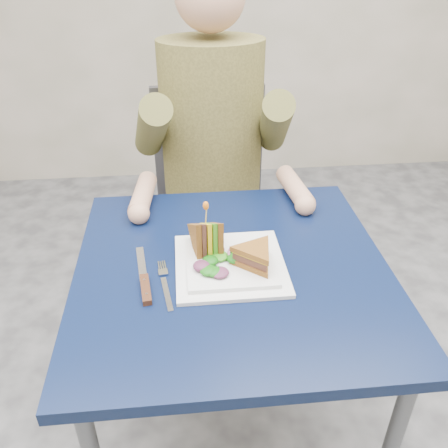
{
  "coord_description": "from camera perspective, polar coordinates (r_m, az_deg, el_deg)",
  "views": [
    {
      "loc": [
        -0.11,
        -0.9,
        1.43
      ],
      "look_at": [
        -0.02,
        0.05,
        0.82
      ],
      "focal_mm": 38.0,
      "sensor_mm": 36.0,
      "label": 1
    }
  ],
  "objects": [
    {
      "name": "lettuce_spill",
      "position": [
        1.13,
        0.96,
        -3.61
      ],
      "size": [
        0.15,
        0.13,
        0.02
      ],
      "primitive_type": null,
      "color": "#337A14",
      "rests_on": "plate"
    },
    {
      "name": "sandwich_flat",
      "position": [
        1.1,
        3.77,
        -3.88
      ],
      "size": [
        0.17,
        0.17,
        0.05
      ],
      "color": "brown",
      "rests_on": "plate"
    },
    {
      "name": "ground",
      "position": [
        1.69,
        0.76,
        -25.1
      ],
      "size": [
        4.0,
        4.0,
        0.0
      ],
      "primitive_type": "plane",
      "color": "#505052",
      "rests_on": "ground"
    },
    {
      "name": "chair",
      "position": [
        1.84,
        -1.57,
        3.7
      ],
      "size": [
        0.42,
        0.4,
        0.93
      ],
      "color": "#47474C",
      "rests_on": "ground"
    },
    {
      "name": "toothpick",
      "position": [
        1.11,
        -2.17,
        0.97
      ],
      "size": [
        0.01,
        0.01,
        0.06
      ],
      "primitive_type": "cylinder",
      "rotation": [
        0.14,
        0.07,
        0.0
      ],
      "color": "tan",
      "rests_on": "sandwich_upright"
    },
    {
      "name": "sandwich_upright",
      "position": [
        1.14,
        -2.11,
        -1.77
      ],
      "size": [
        0.09,
        0.15,
        0.15
      ],
      "color": "brown",
      "rests_on": "plate"
    },
    {
      "name": "diner",
      "position": [
        1.59,
        -1.46,
        13.64
      ],
      "size": [
        0.54,
        0.59,
        0.74
      ],
      "color": "brown",
      "rests_on": "chair"
    },
    {
      "name": "table",
      "position": [
        1.19,
        0.98,
        -8.09
      ],
      "size": [
        0.75,
        0.75,
        0.73
      ],
      "color": "black",
      "rests_on": "ground"
    },
    {
      "name": "fork",
      "position": [
        1.09,
        -7.06,
        -7.4
      ],
      "size": [
        0.04,
        0.18,
        0.01
      ],
      "color": "silver",
      "rests_on": "table"
    },
    {
      "name": "onion_ring",
      "position": [
        1.13,
        1.5,
        -3.52
      ],
      "size": [
        0.04,
        0.04,
        0.02
      ],
      "primitive_type": "torus",
      "rotation": [
        0.44,
        0.0,
        0.0
      ],
      "color": "#9E4C7A",
      "rests_on": "plate"
    },
    {
      "name": "knife",
      "position": [
        1.1,
        -9.5,
        -7.14
      ],
      "size": [
        0.05,
        0.22,
        0.02
      ],
      "color": "silver",
      "rests_on": "table"
    },
    {
      "name": "plate",
      "position": [
        1.14,
        0.75,
        -4.78
      ],
      "size": [
        0.26,
        0.26,
        0.02
      ],
      "color": "white",
      "rests_on": "table"
    },
    {
      "name": "toothpick_frill",
      "position": [
        1.09,
        -2.2,
        2.22
      ],
      "size": [
        0.01,
        0.01,
        0.02
      ],
      "primitive_type": "ellipsoid",
      "color": "orange",
      "rests_on": "sandwich_upright"
    }
  ]
}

